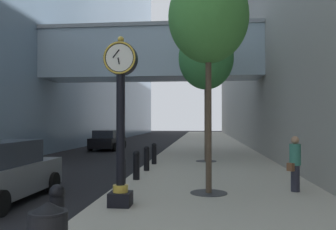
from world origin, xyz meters
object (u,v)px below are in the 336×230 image
(bollard_sixth, at_px, (154,153))
(street_tree_near, at_px, (208,18))
(street_clock, at_px, (121,113))
(bollard_fourth, at_px, (136,164))
(pedestrian_walking, at_px, (295,162))
(bollard_nearest, at_px, (57,215))
(bollard_third, at_px, (122,174))
(street_tree_mid_near, at_px, (206,58))
(car_black_mid, at_px, (108,140))
(car_grey_near, at_px, (0,173))
(bollard_fifth, at_px, (147,158))

(bollard_sixth, bearing_deg, street_tree_near, -69.35)
(street_clock, relative_size, bollard_sixth, 3.98)
(bollard_fourth, distance_m, bollard_sixth, 4.70)
(pedestrian_walking, bearing_deg, bollard_sixth, 129.28)
(bollard_nearest, bearing_deg, bollard_sixth, 90.00)
(bollard_third, relative_size, pedestrian_walking, 0.64)
(bollard_nearest, xyz_separation_m, street_tree_near, (2.60, 4.85, 4.66))
(bollard_sixth, xyz_separation_m, street_tree_mid_near, (2.60, 1.48, 4.94))
(street_clock, height_order, bollard_sixth, street_clock)
(bollard_fourth, bearing_deg, pedestrian_walking, -17.87)
(bollard_nearest, height_order, bollard_fourth, same)
(street_tree_near, relative_size, street_tree_mid_near, 0.92)
(street_clock, height_order, bollard_fourth, street_clock)
(street_tree_near, bearing_deg, street_clock, -140.94)
(street_tree_near, xyz_separation_m, pedestrian_walking, (2.62, 0.52, -4.34))
(pedestrian_walking, bearing_deg, street_tree_mid_near, 108.43)
(street_tree_mid_near, bearing_deg, bollard_sixth, -150.38)
(car_black_mid, bearing_deg, street_tree_mid_near, -47.87)
(pedestrian_walking, bearing_deg, car_grey_near, -168.72)
(street_clock, bearing_deg, street_tree_mid_near, 77.61)
(car_black_mid, bearing_deg, bollard_fifth, -67.49)
(bollard_third, bearing_deg, street_tree_mid_near, 73.04)
(bollard_sixth, bearing_deg, street_clock, -87.63)
(bollard_nearest, bearing_deg, bollard_fifth, 90.00)
(street_clock, bearing_deg, car_black_mid, 106.32)
(car_grey_near, bearing_deg, bollard_sixth, 68.10)
(bollard_fifth, bearing_deg, car_black_mid, 112.51)
(street_tree_mid_near, bearing_deg, street_clock, -102.39)
(bollard_nearest, relative_size, car_black_mid, 0.25)
(bollard_nearest, relative_size, bollard_fourth, 1.00)
(bollard_fifth, bearing_deg, car_grey_near, -119.56)
(bollard_sixth, relative_size, street_tree_mid_near, 0.15)
(bollard_nearest, height_order, bollard_third, same)
(bollard_fourth, relative_size, bollard_fifth, 1.00)
(bollard_third, xyz_separation_m, bollard_fifth, (0.00, 4.70, 0.00))
(bollard_third, bearing_deg, car_black_mid, 106.72)
(bollard_fifth, xyz_separation_m, car_grey_near, (-3.24, -5.72, 0.13))
(bollard_nearest, relative_size, car_grey_near, 0.25)
(bollard_third, bearing_deg, bollard_fourth, 90.00)
(bollard_fifth, relative_size, street_tree_mid_near, 0.15)
(street_clock, xyz_separation_m, bollard_fifth, (-0.36, 6.37, -1.79))
(bollard_nearest, relative_size, street_tree_mid_near, 0.15)
(bollard_nearest, xyz_separation_m, street_tree_mid_near, (2.60, 13.22, 4.94))
(pedestrian_walking, bearing_deg, bollard_fifth, 142.31)
(bollard_fifth, distance_m, car_grey_near, 6.58)
(bollard_nearest, xyz_separation_m, bollard_third, (0.00, 4.70, 0.00))
(bollard_nearest, distance_m, car_black_mid, 22.36)
(street_tree_mid_near, distance_m, car_black_mid, 12.51)
(car_grey_near, bearing_deg, street_tree_mid_near, 58.53)
(bollard_third, height_order, bollard_sixth, same)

